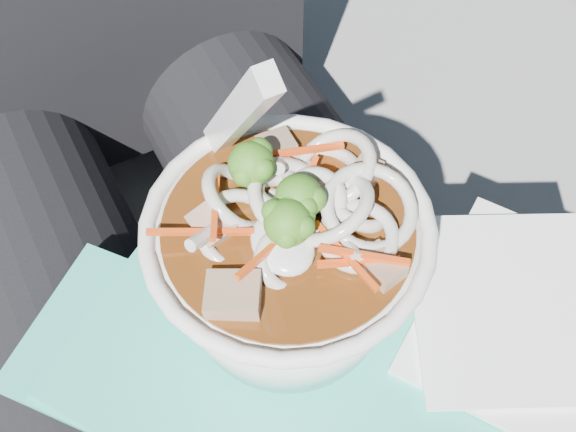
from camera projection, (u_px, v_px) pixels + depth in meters
name	position (u px, v px, depth m)	size (l,w,h in m)	color
stone_ledge	(194.00, 365.00, 0.87)	(1.00, 0.50, 0.45)	slate
lap	(240.00, 367.00, 0.55)	(0.33, 0.48, 0.14)	black
person_body	(183.00, 245.00, 0.57)	(0.34, 0.94, 0.99)	black
plastic_bag	(308.00, 373.00, 0.46)	(0.30, 0.37, 0.01)	#2DBCA4
napkins	(536.00, 319.00, 0.47)	(0.19, 0.20, 0.01)	white
udon_bowl	(289.00, 256.00, 0.43)	(0.18, 0.18, 0.20)	white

